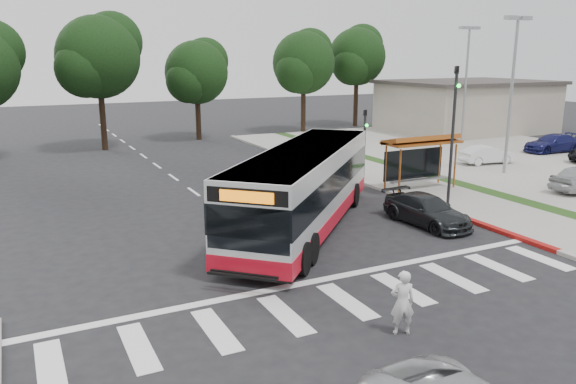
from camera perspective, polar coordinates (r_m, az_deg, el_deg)
ground at (r=20.77m, az=-1.41°, el=-5.83°), size 140.00×140.00×0.00m
sidewalk_east at (r=32.88m, az=10.16°, el=1.40°), size 4.00×40.00×0.12m
curb_east at (r=31.75m, az=7.25°, el=1.10°), size 0.30×40.00×0.15m
curb_east_red at (r=24.34m, az=20.34°, el=-3.57°), size 0.32×6.00×0.15m
parking_lot at (r=42.35m, az=21.74°, el=3.36°), size 18.00×36.00×0.10m
commercial_building at (r=55.36m, az=17.64°, el=8.16°), size 14.00×10.00×4.40m
building_roof_cap at (r=55.21m, az=17.82°, el=10.58°), size 14.60×10.60×0.30m
crosswalk_ladder at (r=16.70m, az=5.99°, el=-10.94°), size 18.00×2.60×0.01m
bus_shelter at (r=30.10m, az=13.30°, el=4.56°), size 4.20×1.60×2.86m
traffic_signal_ne_tall at (r=26.42m, az=16.44°, el=6.48°), size 0.18×0.37×6.50m
traffic_signal_ne_short at (r=32.05m, az=7.79°, el=5.57°), size 0.18×0.37×4.00m
lot_light_front at (r=35.41m, az=21.89°, el=11.06°), size 1.90×0.35×9.01m
lot_light_mid at (r=46.69m, az=17.70°, el=11.80°), size 1.90×0.35×9.01m
tree_ne_a at (r=51.88m, az=1.63°, el=13.09°), size 6.16×5.74×9.30m
tree_ne_b at (r=57.16m, az=7.06°, el=13.58°), size 6.16×5.74×10.02m
tree_north_a at (r=44.28m, az=-18.65°, el=12.98°), size 6.60×6.15×10.17m
tree_north_b at (r=48.02m, az=-9.22°, el=12.00°), size 5.72×5.33×8.43m
transit_bus at (r=22.78m, az=1.67°, el=0.26°), size 10.80×11.19×3.30m
pedestrian at (r=14.77m, az=11.55°, el=-10.93°), size 0.73×0.60×1.71m
dark_sedan at (r=24.27m, az=13.92°, el=-1.81°), size 2.00×4.38×1.24m
parked_car_1 at (r=38.65m, az=19.58°, el=3.60°), size 3.74×1.74×1.19m
parked_car_3 at (r=45.16m, az=25.31°, el=4.51°), size 4.59×2.16×1.30m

